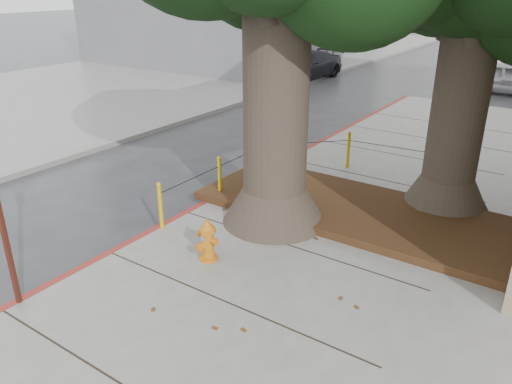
% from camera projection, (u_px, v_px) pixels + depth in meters
% --- Properties ---
extents(ground, '(140.00, 140.00, 0.00)m').
position_uv_depth(ground, '(197.00, 297.00, 7.76)').
color(ground, '#28282B').
rests_on(ground, ground).
extents(sidewalk_opposite, '(14.00, 60.00, 0.15)m').
position_uv_depth(sidewalk_opposite, '(106.00, 87.00, 22.60)').
color(sidewalk_opposite, slate).
rests_on(sidewalk_opposite, ground).
extents(curb_red, '(0.14, 26.00, 0.16)m').
position_uv_depth(curb_red, '(202.00, 207.00, 10.67)').
color(curb_red, maroon).
rests_on(curb_red, ground).
extents(planter_bed, '(6.40, 2.60, 0.16)m').
position_uv_depth(planter_bed, '(355.00, 210.00, 10.16)').
color(planter_bed, black).
rests_on(planter_bed, sidewalk_main).
extents(bollard_ring, '(3.79, 5.39, 0.95)m').
position_uv_depth(bollard_ring, '(293.00, 166.00, 11.27)').
color(bollard_ring, gold).
rests_on(bollard_ring, sidewalk_main).
extents(fire_hydrant, '(0.41, 0.38, 0.77)m').
position_uv_depth(fire_hydrant, '(208.00, 240.00, 8.37)').
color(fire_hydrant, orange).
rests_on(fire_hydrant, sidewalk_main).
extents(car_dark, '(2.18, 4.55, 1.28)m').
position_uv_depth(car_dark, '(308.00, 66.00, 24.63)').
color(car_dark, black).
rests_on(car_dark, ground).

